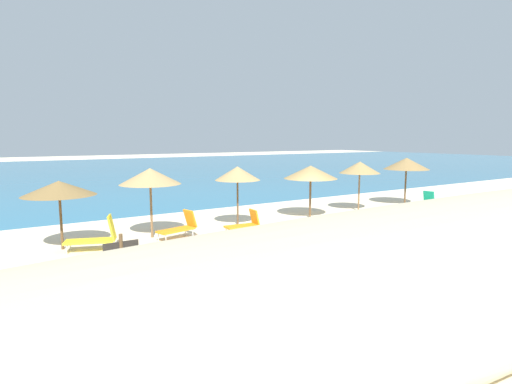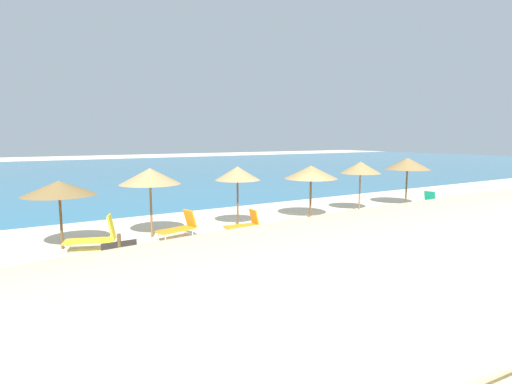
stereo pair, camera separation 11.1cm
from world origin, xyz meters
name	(u,v)px [view 2 (the right image)]	position (x,y,z in m)	size (l,w,h in m)	color
ground_plane	(310,230)	(0.00, 0.00, 0.00)	(160.00, 160.00, 0.00)	beige
sea_water	(108,171)	(0.00, 35.30, 0.00)	(160.00, 57.01, 0.01)	teal
beach_umbrella_0	(59,188)	(-9.11, 2.30, 2.11)	(2.40, 2.40, 2.37)	brown
beach_umbrella_1	(150,176)	(-5.96, 2.30, 2.36)	(2.31, 2.31, 2.67)	brown
beach_umbrella_2	(238,173)	(-2.23, 2.15, 2.30)	(1.92, 1.92, 2.60)	brown
beach_umbrella_3	(311,172)	(1.69, 2.01, 2.19)	(2.54, 2.54, 2.50)	brown
beach_umbrella_4	(360,168)	(4.99, 2.03, 2.28)	(2.08, 2.08, 2.59)	brown
beach_umbrella_5	(407,164)	(8.68, 1.99, 2.35)	(2.49, 2.49, 2.69)	brown
lounge_chair_0	(426,202)	(8.40, 0.52, 0.40)	(1.54, 0.83, 0.94)	#199972
lounge_chair_1	(180,227)	(-5.11, 1.55, 0.45)	(1.62, 0.91, 1.05)	orange
lounge_chair_2	(245,224)	(-2.64, 0.86, 0.41)	(1.38, 0.71, 0.96)	orange
lounge_chair_3	(96,237)	(-8.16, 1.47, 0.48)	(1.76, 1.18, 1.21)	yellow
wooden_signpost	(120,258)	(-8.52, -3.10, 0.93)	(0.84, 0.13, 1.54)	brown
beach_ball	(102,260)	(-8.38, -0.40, 0.19)	(0.38, 0.38, 0.38)	blue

